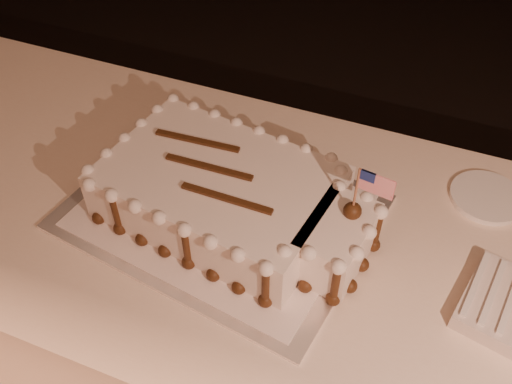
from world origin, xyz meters
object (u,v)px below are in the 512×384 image
at_px(cake_board, 221,212).
at_px(side_plate, 487,197).
at_px(banquet_table, 289,332).
at_px(sheet_cake, 233,197).

xyz_separation_m(cake_board, side_plate, (0.51, 0.25, 0.00)).
height_order(banquet_table, cake_board, cake_board).
bearing_deg(side_plate, cake_board, -154.06).
xyz_separation_m(banquet_table, side_plate, (0.35, 0.25, 0.38)).
bearing_deg(sheet_cake, banquet_table, 1.35).
height_order(cake_board, sheet_cake, sheet_cake).
distance_m(banquet_table, cake_board, 0.41).
xyz_separation_m(cake_board, sheet_cake, (0.03, -0.00, 0.06)).
xyz_separation_m(banquet_table, cake_board, (-0.17, 0.00, 0.38)).
relative_size(cake_board, sheet_cake, 1.02).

